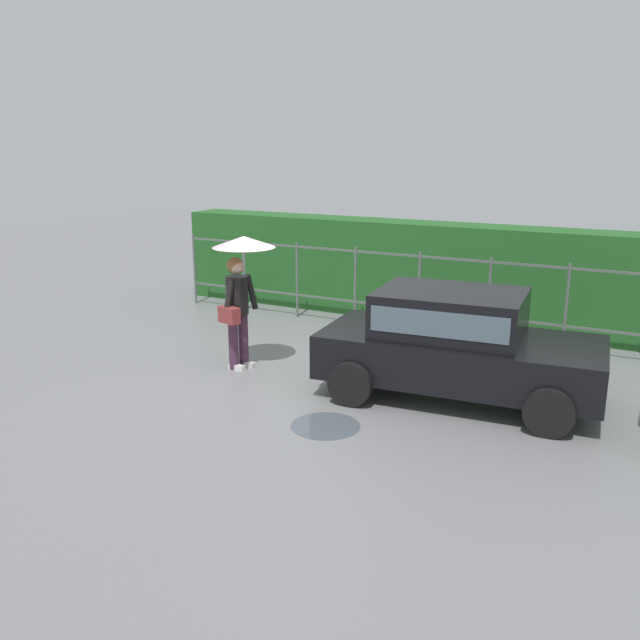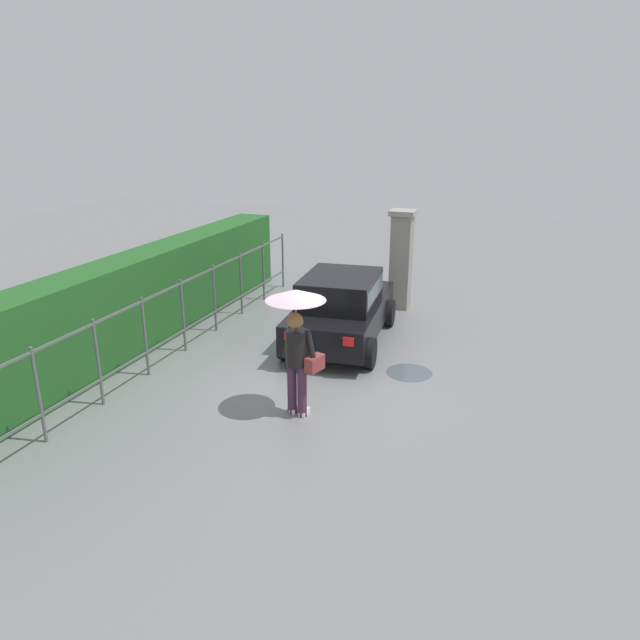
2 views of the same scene
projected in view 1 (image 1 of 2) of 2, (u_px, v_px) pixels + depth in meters
ground_plane at (306, 382)px, 9.76m from camera, size 40.00×40.00×0.00m
car at (456, 341)px, 9.00m from camera, size 3.85×2.12×1.48m
pedestrian at (240, 275)px, 10.03m from camera, size 0.94×0.94×2.05m
fence_section at (419, 289)px, 12.11m from camera, size 10.23×0.05×1.50m
hedge_row at (438, 273)px, 12.98m from camera, size 11.18×0.90×1.90m
puddle_near at (326, 426)px, 8.25m from camera, size 0.86×0.86×0.00m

